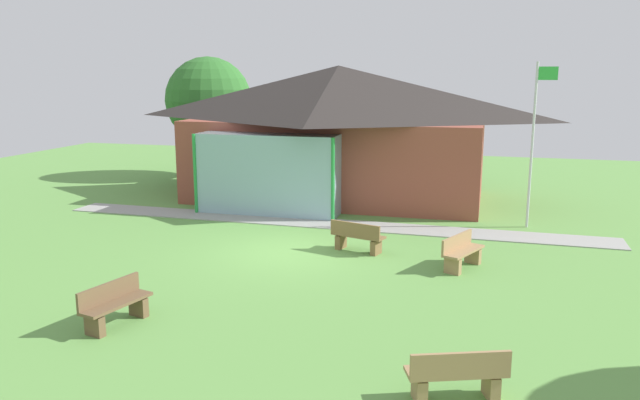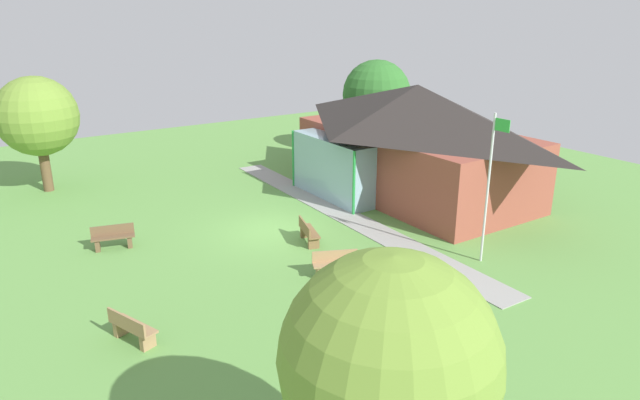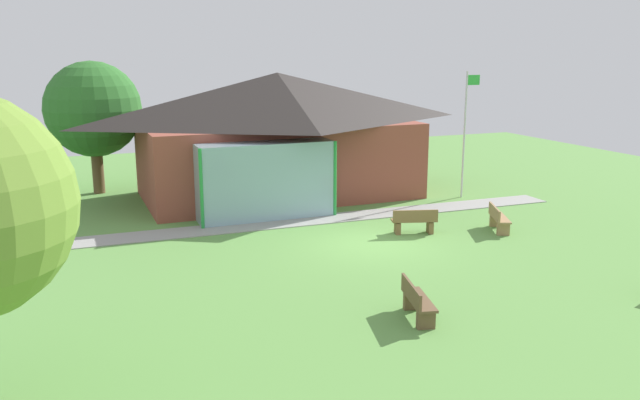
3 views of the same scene
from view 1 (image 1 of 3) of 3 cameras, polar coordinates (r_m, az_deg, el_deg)
The scene contains 9 objects.
ground_plane at distance 17.05m, azimuth -2.71°, elevation -4.76°, with size 44.00×44.00×0.00m, color #609947.
pavilion at distance 23.95m, azimuth 1.43°, elevation 6.41°, with size 11.89×7.52×5.08m.
footpath at distance 20.12m, azimuth 0.21°, elevation -2.15°, with size 18.08×1.30×0.03m, color #999993.
flagpole at distance 20.30m, azimuth 19.08°, elevation 5.47°, with size 0.64×0.08×5.14m.
bench_rear_near_path at distance 16.95m, azimuth 3.45°, elevation -3.46°, with size 1.56×0.86×0.84m.
bench_front_center at distance 12.77m, azimuth -18.33°, elevation -9.17°, with size 0.79×1.56×0.84m.
bench_front_right at distance 9.75m, azimuth 12.49°, elevation -15.53°, with size 1.56×0.94×0.84m.
bench_mid_right at distance 15.93m, azimuth 12.89°, elevation -4.73°, with size 1.01×1.55×0.84m.
tree_behind_pavilion_left at distance 29.49m, azimuth -10.20°, elevation 8.99°, with size 3.96×3.96×5.55m.
Camera 1 is at (5.07, -15.55, 4.80)m, focal length 34.80 mm.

